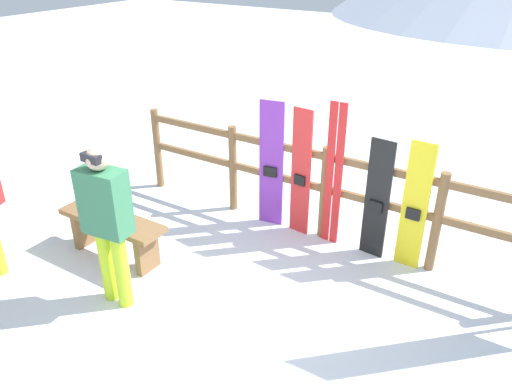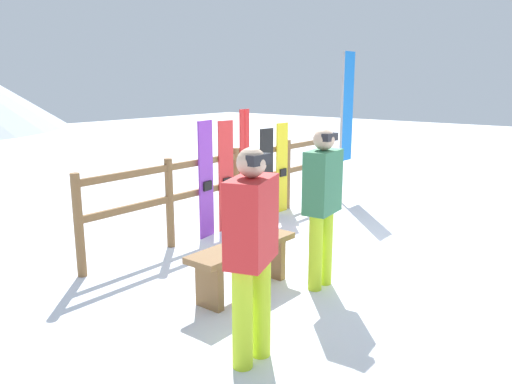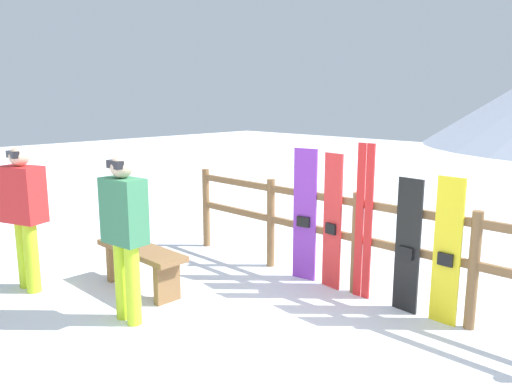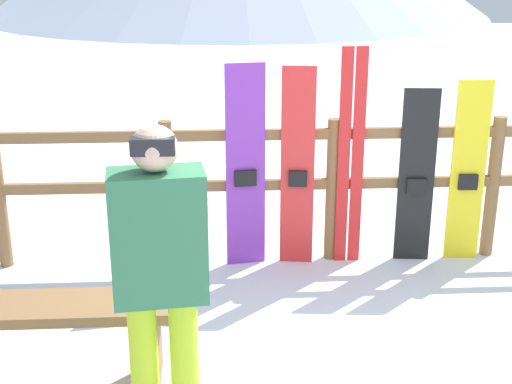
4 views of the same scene
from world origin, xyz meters
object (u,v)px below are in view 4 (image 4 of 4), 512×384
at_px(ski_pair_red, 351,158).
at_px(person_plaid_green, 160,268).
at_px(snowboard_black_stripe, 416,177).
at_px(snowboard_red, 297,168).
at_px(snowboard_purple, 245,168).
at_px(snowboard_yellow, 468,173).
at_px(bench, 65,324).

bearing_deg(ski_pair_red, person_plaid_green, -121.56).
bearing_deg(snowboard_black_stripe, snowboard_red, 179.99).
xyz_separation_m(snowboard_purple, snowboard_black_stripe, (1.30, -0.00, -0.10)).
bearing_deg(person_plaid_green, snowboard_black_stripe, 49.24).
xyz_separation_m(ski_pair_red, snowboard_yellow, (0.90, -0.00, -0.13)).
height_order(person_plaid_green, snowboard_purple, person_plaid_green).
bearing_deg(snowboard_purple, snowboard_yellow, -0.00).
xyz_separation_m(bench, ski_pair_red, (1.85, 1.54, 0.47)).
distance_m(person_plaid_green, snowboard_yellow, 3.01).
distance_m(snowboard_red, ski_pair_red, 0.41).
relative_size(ski_pair_red, snowboard_black_stripe, 1.23).
xyz_separation_m(bench, snowboard_purple, (1.07, 1.54, 0.41)).
height_order(person_plaid_green, snowboard_black_stripe, person_plaid_green).
distance_m(snowboard_purple, snowboard_yellow, 1.69).
relative_size(ski_pair_red, snowboard_yellow, 1.18).
distance_m(bench, snowboard_red, 2.16).
relative_size(snowboard_purple, snowboard_black_stripe, 1.14).
xyz_separation_m(bench, person_plaid_green, (0.58, -0.53, 0.57)).
height_order(ski_pair_red, snowboard_yellow, ski_pair_red).
xyz_separation_m(person_plaid_green, snowboard_red, (0.87, 2.07, -0.17)).
height_order(person_plaid_green, ski_pair_red, ski_pair_red).
distance_m(snowboard_purple, snowboard_black_stripe, 1.30).
bearing_deg(ski_pair_red, bench, -140.23).
height_order(bench, snowboard_black_stripe, snowboard_black_stripe).
bearing_deg(person_plaid_green, ski_pair_red, 58.44).
bearing_deg(bench, snowboard_red, 46.62).
bearing_deg(snowboard_yellow, snowboard_black_stripe, -179.99).
relative_size(bench, snowboard_yellow, 0.90).
bearing_deg(snowboard_red, snowboard_black_stripe, -0.01).
relative_size(snowboard_red, ski_pair_red, 0.92).
bearing_deg(snowboard_red, person_plaid_green, -112.89).
distance_m(bench, person_plaid_green, 0.97).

